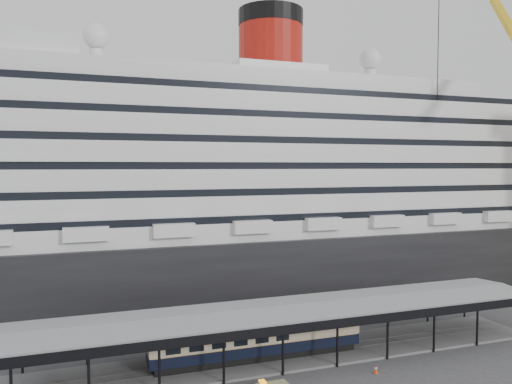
# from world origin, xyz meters

# --- Properties ---
(ground) EXTENTS (200.00, 200.00, 0.00)m
(ground) POSITION_xyz_m (0.00, 0.00, 0.00)
(ground) COLOR #3A3A3C
(ground) RESTS_ON ground
(cruise_ship) EXTENTS (130.00, 30.00, 43.90)m
(cruise_ship) POSITION_xyz_m (0.05, 32.00, 18.35)
(cruise_ship) COLOR black
(cruise_ship) RESTS_ON ground
(platform_canopy) EXTENTS (56.00, 9.18, 5.30)m
(platform_canopy) POSITION_xyz_m (0.00, 5.00, 2.36)
(platform_canopy) COLOR slate
(platform_canopy) RESTS_ON ground
(pullman_carriage) EXTENTS (21.92, 3.07, 21.51)m
(pullman_carriage) POSITION_xyz_m (-3.98, 5.00, 2.61)
(pullman_carriage) COLOR black
(pullman_carriage) RESTS_ON ground
(traffic_cone_right) EXTENTS (0.40, 0.40, 0.78)m
(traffic_cone_right) POSITION_xyz_m (5.63, -1.66, 0.39)
(traffic_cone_right) COLOR #FC400E
(traffic_cone_right) RESTS_ON ground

